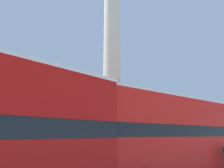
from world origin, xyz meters
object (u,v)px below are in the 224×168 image
(equestrian_statue, at_px, (145,141))
(street_lamp, at_px, (151,121))
(monument_column, at_px, (112,87))
(bus_c, at_px, (175,133))

(equestrian_statue, distance_m, street_lamp, 9.45)
(equestrian_statue, xyz_separation_m, street_lamp, (-6.38, -6.73, 1.83))
(monument_column, distance_m, bus_c, 6.66)
(monument_column, xyz_separation_m, equestrian_statue, (9.28, 5.18, -4.69))
(bus_c, bearing_deg, monument_column, 98.52)
(monument_column, xyz_separation_m, street_lamp, (2.90, -1.55, -2.86))
(bus_c, height_order, equestrian_statue, equestrian_statue)
(bus_c, relative_size, equestrian_statue, 1.79)
(monument_column, bearing_deg, bus_c, -85.89)
(monument_column, relative_size, equestrian_statue, 3.42)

